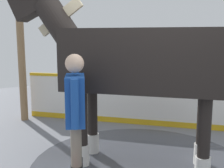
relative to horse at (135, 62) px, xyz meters
The scene contains 5 objects.
wet_patch 1.50m from the horse, 39.91° to the left, with size 3.24×3.24×0.00m, color #42444C.
barrier_wall 2.17m from the horse, 126.19° to the left, with size 4.54×3.81×1.03m.
roof_post_near 3.21m from the horse, 169.42° to the right, with size 0.16×0.16×2.79m, color olive.
horse is the anchor object (origin of this frame).
handler 1.13m from the horse, 84.33° to the right, with size 0.60×0.42×1.65m.
Camera 1 is at (2.56, -2.66, 1.84)m, focal length 44.88 mm.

